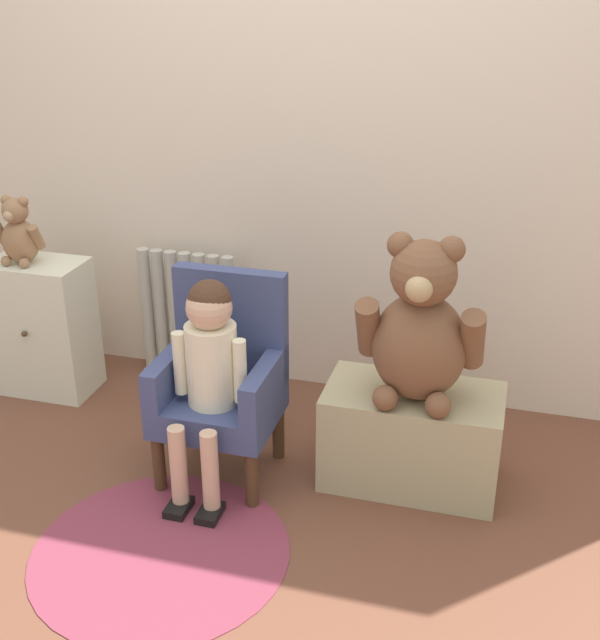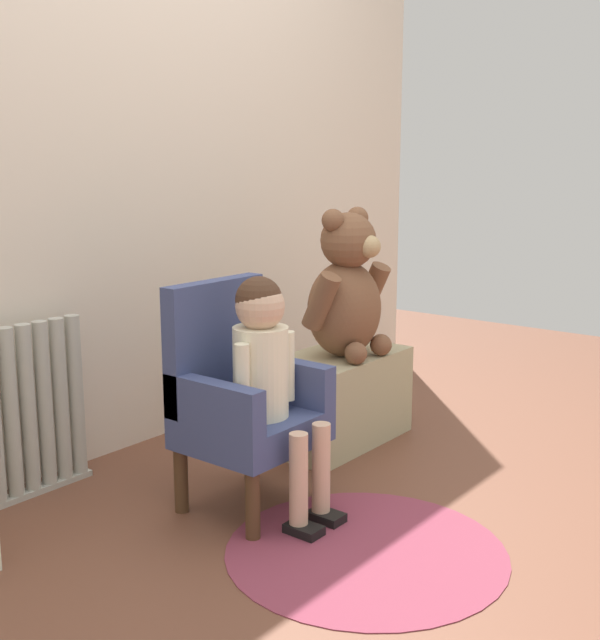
{
  "view_description": "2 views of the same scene",
  "coord_description": "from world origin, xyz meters",
  "px_view_note": "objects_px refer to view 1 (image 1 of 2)",
  "views": [
    {
      "loc": [
        0.77,
        -1.77,
        1.66
      ],
      "look_at": [
        0.13,
        0.47,
        0.61
      ],
      "focal_mm": 45.0,
      "sensor_mm": 36.0,
      "label": 1
    },
    {
      "loc": [
        -1.92,
        -1.16,
        1.09
      ],
      "look_at": [
        0.2,
        0.51,
        0.54
      ],
      "focal_mm": 45.0,
      "sensor_mm": 36.0,
      "label": 2
    }
  ],
  "objects_px": {
    "floor_rug": "(161,552)",
    "small_teddy_bear": "(19,234)",
    "low_bench": "(411,437)",
    "child_armchair": "(222,379)",
    "small_dresser": "(44,327)",
    "child_figure": "(209,358)",
    "radiator": "(188,318)",
    "large_teddy_bear": "(420,329)"
  },
  "relations": [
    {
      "from": "radiator",
      "to": "large_teddy_bear",
      "type": "bearing_deg",
      "value": -26.95
    },
    {
      "from": "child_figure",
      "to": "low_bench",
      "type": "distance_m",
      "value": 0.75
    },
    {
      "from": "low_bench",
      "to": "floor_rug",
      "type": "distance_m",
      "value": 0.91
    },
    {
      "from": "small_dresser",
      "to": "low_bench",
      "type": "distance_m",
      "value": 1.58
    },
    {
      "from": "radiator",
      "to": "small_teddy_bear",
      "type": "relative_size",
      "value": 2.11
    },
    {
      "from": "child_armchair",
      "to": "child_figure",
      "type": "relative_size",
      "value": 0.96
    },
    {
      "from": "child_armchair",
      "to": "large_teddy_bear",
      "type": "bearing_deg",
      "value": 5.01
    },
    {
      "from": "child_figure",
      "to": "large_teddy_bear",
      "type": "xyz_separation_m",
      "value": [
        0.65,
        0.17,
        0.11
      ]
    },
    {
      "from": "child_armchair",
      "to": "small_teddy_bear",
      "type": "distance_m",
      "value": 1.06
    },
    {
      "from": "child_figure",
      "to": "radiator",
      "type": "bearing_deg",
      "value": 118.59
    },
    {
      "from": "radiator",
      "to": "large_teddy_bear",
      "type": "distance_m",
      "value": 1.2
    },
    {
      "from": "large_teddy_bear",
      "to": "low_bench",
      "type": "bearing_deg",
      "value": 103.92
    },
    {
      "from": "small_dresser",
      "to": "child_armchair",
      "type": "bearing_deg",
      "value": -20.18
    },
    {
      "from": "large_teddy_bear",
      "to": "child_figure",
      "type": "bearing_deg",
      "value": -165.61
    },
    {
      "from": "child_figure",
      "to": "large_teddy_bear",
      "type": "relative_size",
      "value": 1.33
    },
    {
      "from": "floor_rug",
      "to": "small_teddy_bear",
      "type": "bearing_deg",
      "value": 138.59
    },
    {
      "from": "child_armchair",
      "to": "small_dresser",
      "type": "bearing_deg",
      "value": 159.82
    },
    {
      "from": "radiator",
      "to": "child_armchair",
      "type": "distance_m",
      "value": 0.7
    },
    {
      "from": "small_dresser",
      "to": "radiator",
      "type": "bearing_deg",
      "value": 24.72
    },
    {
      "from": "low_bench",
      "to": "radiator",
      "type": "bearing_deg",
      "value": 154.3
    },
    {
      "from": "small_dresser",
      "to": "large_teddy_bear",
      "type": "relative_size",
      "value": 1.01
    },
    {
      "from": "floor_rug",
      "to": "child_figure",
      "type": "bearing_deg",
      "value": 85.82
    },
    {
      "from": "child_figure",
      "to": "small_teddy_bear",
      "type": "relative_size",
      "value": 2.74
    },
    {
      "from": "low_bench",
      "to": "large_teddy_bear",
      "type": "bearing_deg",
      "value": -76.08
    },
    {
      "from": "child_armchair",
      "to": "child_figure",
      "type": "height_order",
      "value": "child_figure"
    },
    {
      "from": "child_armchair",
      "to": "radiator",
      "type": "bearing_deg",
      "value": 122.96
    },
    {
      "from": "radiator",
      "to": "small_dresser",
      "type": "bearing_deg",
      "value": -155.28
    },
    {
      "from": "small_dresser",
      "to": "child_figure",
      "type": "relative_size",
      "value": 0.76
    },
    {
      "from": "large_teddy_bear",
      "to": "small_dresser",
      "type": "bearing_deg",
      "value": 169.94
    },
    {
      "from": "small_dresser",
      "to": "low_bench",
      "type": "height_order",
      "value": "small_dresser"
    },
    {
      "from": "radiator",
      "to": "child_figure",
      "type": "bearing_deg",
      "value": -61.41
    },
    {
      "from": "child_figure",
      "to": "small_teddy_bear",
      "type": "distance_m",
      "value": 1.06
    },
    {
      "from": "radiator",
      "to": "child_figure",
      "type": "relative_size",
      "value": 0.77
    },
    {
      "from": "child_armchair",
      "to": "large_teddy_bear",
      "type": "distance_m",
      "value": 0.7
    },
    {
      "from": "radiator",
      "to": "small_dresser",
      "type": "xyz_separation_m",
      "value": [
        -0.54,
        -0.25,
        -0.0
      ]
    },
    {
      "from": "small_dresser",
      "to": "small_teddy_bear",
      "type": "height_order",
      "value": "small_teddy_bear"
    },
    {
      "from": "child_figure",
      "to": "large_teddy_bear",
      "type": "height_order",
      "value": "large_teddy_bear"
    },
    {
      "from": "radiator",
      "to": "floor_rug",
      "type": "relative_size",
      "value": 0.72
    },
    {
      "from": "low_bench",
      "to": "small_teddy_bear",
      "type": "distance_m",
      "value": 1.69
    },
    {
      "from": "low_bench",
      "to": "floor_rug",
      "type": "xyz_separation_m",
      "value": [
        -0.68,
        -0.59,
        -0.17
      ]
    },
    {
      "from": "radiator",
      "to": "low_bench",
      "type": "distance_m",
      "value": 1.14
    },
    {
      "from": "small_dresser",
      "to": "child_figure",
      "type": "xyz_separation_m",
      "value": [
        0.91,
        -0.45,
        0.2
      ]
    }
  ]
}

